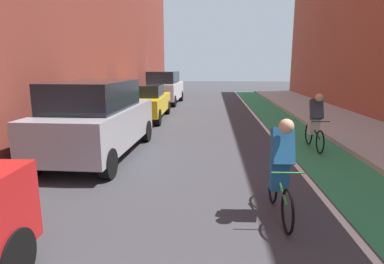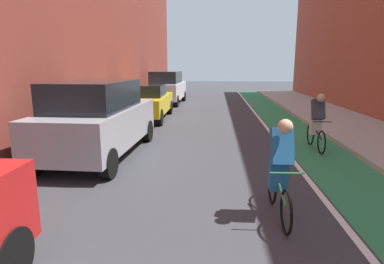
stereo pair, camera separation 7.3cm
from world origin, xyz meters
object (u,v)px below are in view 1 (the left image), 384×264
Objects in this scene: parked_sedan_yellow_cab at (145,102)px; parked_suv_white at (164,87)px; cyclist_trailing at (315,120)px; cyclist_mid at (281,165)px; parked_suv_silver at (97,118)px.

parked_sedan_yellow_cab is 0.98× the size of parked_suv_white.
cyclist_trailing is at bearing -38.98° from parked_sedan_yellow_cab.
parked_suv_white reaches higher than cyclist_trailing.
parked_suv_white is 12.14m from cyclist_trailing.
cyclist_mid is at bearing -74.85° from parked_suv_white.
cyclist_mid is at bearing -38.15° from parked_suv_silver.
cyclist_trailing is (1.85, 4.35, -0.00)m from cyclist_mid.
parked_suv_white is (-0.00, 5.84, 0.23)m from parked_sedan_yellow_cab.
cyclist_mid reaches higher than parked_sedan_yellow_cab.
parked_suv_white is 2.55× the size of cyclist_trailing.
parked_sedan_yellow_cab is at bearing 141.02° from cyclist_trailing.
parked_suv_silver is 1.06× the size of parked_suv_white.
parked_sedan_yellow_cab is 2.50× the size of cyclist_mid.
parked_suv_silver is 1.08× the size of parked_sedan_yellow_cab.
parked_suv_silver is 2.69× the size of cyclist_mid.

